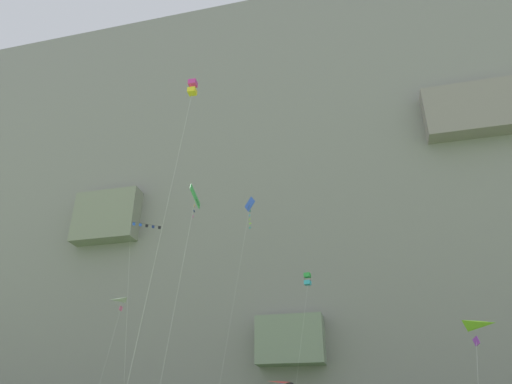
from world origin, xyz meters
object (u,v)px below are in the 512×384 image
(kite_diamond_low_center, at_px, (249,208))
(kite_delta_low_right, at_px, (471,343))
(kite_banner_mid_right, at_px, (141,259))
(kite_diamond_far_left, at_px, (194,201))
(kite_delta_upper_left, at_px, (124,310))
(kite_box_near_cliff, at_px, (307,280))
(kite_box_high_right, at_px, (192,89))

(kite_diamond_low_center, distance_m, kite_delta_low_right, 29.10)
(kite_banner_mid_right, xyz_separation_m, kite_diamond_far_left, (9.25, -9.84, 0.78))
(kite_delta_upper_left, xyz_separation_m, kite_box_near_cliff, (19.82, 3.86, 3.12))
(kite_banner_mid_right, distance_m, kite_box_high_right, 19.43)
(kite_banner_mid_right, relative_size, kite_box_high_right, 0.82)
(kite_diamond_far_left, relative_size, kite_delta_low_right, 2.42)
(kite_box_high_right, xyz_separation_m, kite_delta_low_right, (17.61, 6.18, -18.79))
(kite_box_near_cliff, bearing_deg, kite_box_high_right, -102.39)
(kite_delta_upper_left, bearing_deg, kite_box_near_cliff, 11.03)
(kite_banner_mid_right, height_order, kite_delta_upper_left, kite_banner_mid_right)
(kite_diamond_low_center, xyz_separation_m, kite_box_high_right, (0.59, -20.25, 0.96))
(kite_delta_upper_left, distance_m, kite_delta_low_right, 35.69)
(kite_diamond_low_center, height_order, kite_box_high_right, kite_box_high_right)
(kite_diamond_low_center, relative_size, kite_delta_upper_left, 1.78)
(kite_diamond_low_center, relative_size, kite_banner_mid_right, 1.21)
(kite_banner_mid_right, height_order, kite_delta_low_right, kite_banner_mid_right)
(kite_banner_mid_right, distance_m, kite_delta_low_right, 30.89)
(kite_banner_mid_right, height_order, kite_box_high_right, kite_box_high_right)
(kite_diamond_low_center, bearing_deg, kite_box_high_right, -88.33)
(kite_box_near_cliff, distance_m, kite_diamond_far_left, 20.31)
(kite_box_near_cliff, relative_size, kite_delta_low_right, 2.19)
(kite_delta_upper_left, relative_size, kite_box_near_cliff, 0.82)
(kite_box_near_cliff, bearing_deg, kite_diamond_far_left, -107.89)
(kite_box_high_right, distance_m, kite_diamond_far_left, 8.73)
(kite_box_high_right, relative_size, kite_diamond_far_left, 1.31)
(kite_delta_upper_left, xyz_separation_m, kite_diamond_far_left, (13.59, -15.42, 4.42))
(kite_diamond_low_center, xyz_separation_m, kite_diamond_far_left, (-0.41, -15.77, -6.47))
(kite_box_high_right, bearing_deg, kite_banner_mid_right, 125.61)
(kite_diamond_low_center, bearing_deg, kite_box_near_cliff, 31.18)
(kite_banner_mid_right, bearing_deg, kite_diamond_low_center, 31.56)
(kite_box_high_right, bearing_deg, kite_box_near_cliff, 77.61)
(kite_box_high_right, xyz_separation_m, kite_diamond_far_left, (-1.01, 4.48, -7.43))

